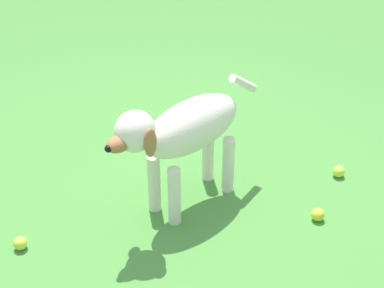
# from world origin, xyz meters

# --- Properties ---
(ground) EXTENTS (14.00, 14.00, 0.00)m
(ground) POSITION_xyz_m (0.00, 0.00, 0.00)
(ground) COLOR #478438
(dog) EXTENTS (0.99, 0.26, 0.67)m
(dog) POSITION_xyz_m (0.08, -0.24, 0.44)
(dog) COLOR silver
(dog) RESTS_ON ground
(tennis_ball_1) EXTENTS (0.07, 0.07, 0.07)m
(tennis_ball_1) POSITION_xyz_m (0.88, -0.62, 0.03)
(tennis_ball_1) COLOR #C5E33E
(tennis_ball_1) RESTS_ON ground
(tennis_ball_2) EXTENTS (0.07, 0.07, 0.07)m
(tennis_ball_2) POSITION_xyz_m (0.49, -0.79, 0.03)
(tennis_ball_2) COLOR #CED333
(tennis_ball_2) RESTS_ON ground
(tennis_ball_3) EXTENTS (0.07, 0.07, 0.07)m
(tennis_ball_3) POSITION_xyz_m (0.31, 0.45, 0.03)
(tennis_ball_3) COLOR #C6D23E
(tennis_ball_3) RESTS_ON ground
(tennis_ball_4) EXTENTS (0.07, 0.07, 0.07)m
(tennis_ball_4) POSITION_xyz_m (-0.73, 0.02, 0.03)
(tennis_ball_4) COLOR #C0DB3D
(tennis_ball_4) RESTS_ON ground
(water_bowl) EXTENTS (0.22, 0.22, 0.06)m
(water_bowl) POSITION_xyz_m (0.63, 0.29, 0.03)
(water_bowl) COLOR blue
(water_bowl) RESTS_ON ground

